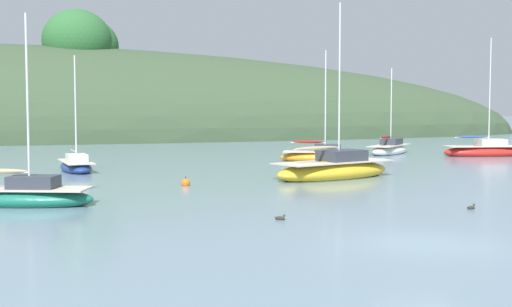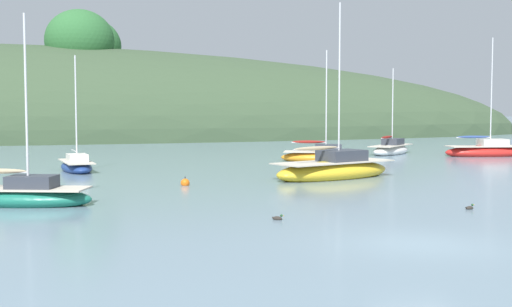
% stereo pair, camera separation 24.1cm
% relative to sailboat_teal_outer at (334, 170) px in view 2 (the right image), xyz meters
% --- Properties ---
extents(ground_plane, '(400.00, 400.00, 0.00)m').
position_rel_sailboat_teal_outer_xyz_m(ground_plane, '(-3.68, -17.24, -0.45)').
color(ground_plane, slate).
extents(sailboat_teal_outer, '(7.94, 5.20, 9.69)m').
position_rel_sailboat_teal_outer_xyz_m(sailboat_teal_outer, '(0.00, 0.00, 0.00)').
color(sailboat_teal_outer, gold).
rests_on(sailboat_teal_outer, ground).
extents(sailboat_white_near, '(6.08, 3.82, 7.96)m').
position_rel_sailboat_teal_outer_xyz_m(sailboat_white_near, '(3.02, 10.70, -0.08)').
color(sailboat_white_near, orange).
rests_on(sailboat_white_near, ground).
extents(sailboat_grey_yawl, '(5.97, 3.49, 7.69)m').
position_rel_sailboat_teal_outer_xyz_m(sailboat_grey_yawl, '(-15.41, -6.66, -0.09)').
color(sailboat_grey_yawl, '#196B56').
rests_on(sailboat_grey_yawl, ground).
extents(sailboat_yellow_far, '(2.50, 5.16, 7.04)m').
position_rel_sailboat_teal_outer_xyz_m(sailboat_yellow_far, '(-13.64, 7.28, -0.13)').
color(sailboat_yellow_far, navy).
rests_on(sailboat_yellow_far, ground).
extents(sailboat_red_portside, '(5.63, 5.74, 7.13)m').
position_rel_sailboat_teal_outer_xyz_m(sailboat_red_portside, '(10.77, 16.28, -0.08)').
color(sailboat_red_portside, white).
rests_on(sailboat_red_portside, ground).
extents(sailboat_blue_center, '(6.75, 3.10, 9.34)m').
position_rel_sailboat_teal_outer_xyz_m(sailboat_blue_center, '(17.04, 12.47, -0.05)').
color(sailboat_blue_center, red).
rests_on(sailboat_blue_center, ground).
extents(mooring_buoy_inner, '(0.44, 0.44, 0.54)m').
position_rel_sailboat_teal_outer_xyz_m(mooring_buoy_inner, '(-8.30, -1.57, -0.33)').
color(mooring_buoy_inner, orange).
rests_on(mooring_buoy_inner, ground).
extents(duck_lone_right, '(0.39, 0.34, 0.24)m').
position_rel_sailboat_teal_outer_xyz_m(duck_lone_right, '(-6.54, -12.37, -0.40)').
color(duck_lone_right, '#2D2823').
rests_on(duck_lone_right, ground).
extents(duck_straggler, '(0.42, 0.26, 0.24)m').
position_rel_sailboat_teal_outer_xyz_m(duck_straggler, '(1.16, -11.75, -0.40)').
color(duck_straggler, '#2D2823').
rests_on(duck_straggler, ground).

